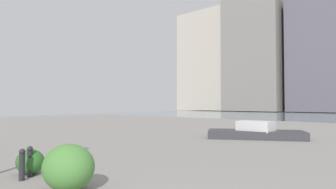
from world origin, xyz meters
name	(u,v)px	position (x,y,z in m)	size (l,w,h in m)	color
building_slab	(330,52)	(12.45, -65.96, 12.54)	(15.04, 11.99, 27.13)	#5B5660
building_annex	(258,33)	(27.78, -64.43, 18.75)	(13.38, 12.09, 37.50)	gray
building_highrise	(216,63)	(40.86, -66.62, 13.06)	(15.91, 15.12, 26.11)	#B2A899
bollard_near	(22,164)	(4.59, -0.53, 0.36)	(0.13, 0.13, 0.69)	#232328
bollard_mid	(30,161)	(4.81, -0.78, 0.36)	(0.13, 0.13, 0.69)	#232328
shrub_wide	(30,162)	(5.03, -0.89, 0.29)	(0.69, 0.62, 0.58)	#2D6628
shrub_tall	(69,167)	(3.15, -0.81, 0.45)	(1.05, 0.94, 0.89)	#477F38
boat	(256,134)	(4.10, -11.10, 0.21)	(4.66, 3.57, 0.95)	#333338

